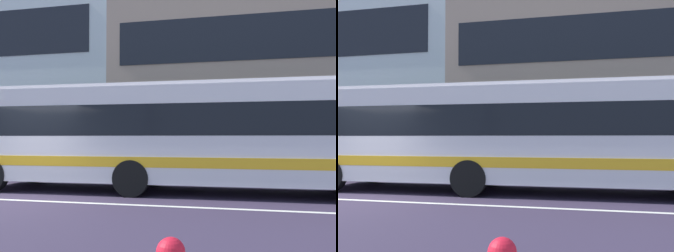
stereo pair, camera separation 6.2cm
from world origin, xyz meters
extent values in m
plane|color=#33293F|center=(0.00, 0.00, 0.00)|extent=(160.00, 160.00, 0.00)
cube|color=silver|center=(0.00, 0.00, 0.00)|extent=(60.00, 0.16, 0.01)
cube|color=#2D5E2D|center=(1.51, 5.79, 0.37)|extent=(22.21, 1.10, 0.75)
cube|color=tan|center=(8.01, 14.76, 5.50)|extent=(18.53, 11.07, 11.01)
cube|color=black|center=(8.01, 9.21, 6.38)|extent=(17.04, 0.04, 2.20)
cube|color=silver|center=(3.51, 2.24, 1.68)|extent=(12.12, 2.62, 2.66)
cube|color=black|center=(3.51, 2.24, 2.08)|extent=(11.39, 2.63, 0.85)
cube|color=gold|center=(3.51, 2.24, 0.95)|extent=(11.88, 2.64, 0.28)
cube|color=silver|center=(3.51, 2.24, 3.07)|extent=(11.63, 2.22, 0.12)
cylinder|color=black|center=(2.74, 3.36, 0.50)|extent=(1.00, 0.29, 1.00)
cylinder|color=black|center=(2.77, 1.11, 0.50)|extent=(1.00, 0.29, 1.00)
cylinder|color=black|center=(-1.54, 3.30, 0.50)|extent=(1.00, 0.29, 1.00)
sphere|color=red|center=(5.30, -5.69, 0.77)|extent=(0.22, 0.22, 0.22)
camera|label=1|loc=(5.85, -8.30, 1.60)|focal=38.86mm
camera|label=2|loc=(5.91, -8.29, 1.60)|focal=38.86mm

